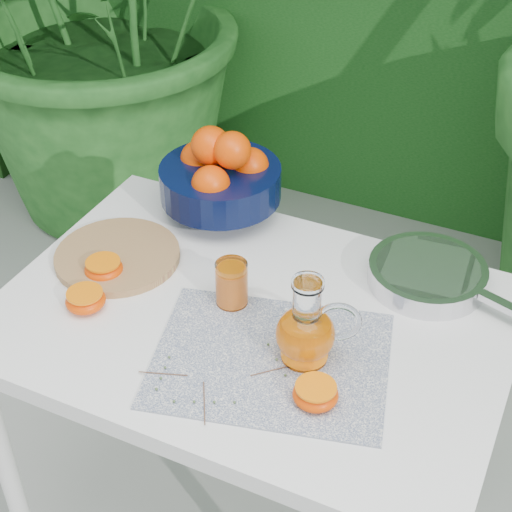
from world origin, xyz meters
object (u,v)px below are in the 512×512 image
at_px(cutting_board, 118,256).
at_px(saute_pan, 429,274).
at_px(white_table, 252,344).
at_px(fruit_bowl, 221,175).
at_px(juice_pitcher, 307,332).

relative_size(cutting_board, saute_pan, 0.60).
relative_size(white_table, fruit_bowl, 3.12).
relative_size(white_table, juice_pitcher, 5.58).
height_order(cutting_board, juice_pitcher, juice_pitcher).
height_order(fruit_bowl, juice_pitcher, fruit_bowl).
xyz_separation_m(cutting_board, fruit_bowl, (0.12, 0.26, 0.09)).
xyz_separation_m(white_table, fruit_bowl, (-0.22, 0.30, 0.18)).
bearing_deg(cutting_board, fruit_bowl, 65.28).
distance_m(white_table, saute_pan, 0.39).
bearing_deg(juice_pitcher, white_table, 154.27).
bearing_deg(fruit_bowl, juice_pitcher, -45.40).
distance_m(white_table, fruit_bowl, 0.41).
bearing_deg(white_table, juice_pitcher, -25.73).
relative_size(cutting_board, juice_pitcher, 1.50).
distance_m(cutting_board, juice_pitcher, 0.50).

